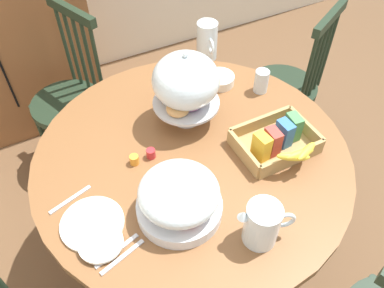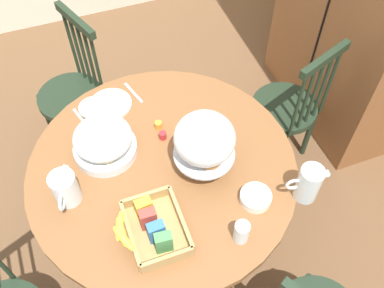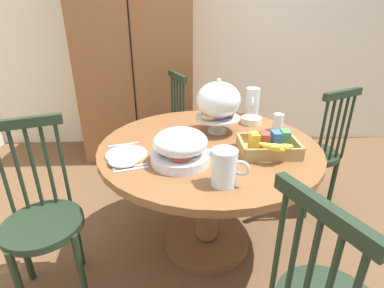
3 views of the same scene
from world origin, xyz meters
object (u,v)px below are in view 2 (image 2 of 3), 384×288
(china_plate_large, at_px, (111,104))
(cereal_bowl, at_px, (256,198))
(windsor_chair_by_cabinet, at_px, (287,110))
(pastry_stand_with_dome, at_px, (205,140))
(china_plate_small, at_px, (93,107))
(dining_table, at_px, (164,187))
(windsor_chair_facing_door, at_px, (74,95))
(drinking_glass, at_px, (242,232))
(milk_pitcher, at_px, (308,185))
(orange_juice_pitcher, at_px, (66,189))
(fruit_platter_covered, at_px, (104,141))
(cereal_basket, at_px, (151,228))

(china_plate_large, height_order, cereal_bowl, cereal_bowl)
(windsor_chair_by_cabinet, relative_size, pastry_stand_with_dome, 2.83)
(china_plate_small, bearing_deg, dining_table, 26.32)
(cereal_bowl, bearing_deg, windsor_chair_by_cabinet, 138.97)
(china_plate_small, bearing_deg, windsor_chair_facing_door, -168.57)
(china_plate_large, bearing_deg, drinking_glass, 19.88)
(windsor_chair_by_cabinet, bearing_deg, windsor_chair_facing_door, -115.48)
(dining_table, distance_m, windsor_chair_by_cabinet, 0.94)
(dining_table, distance_m, drinking_glass, 0.56)
(drinking_glass, bearing_deg, china_plate_large, -160.12)
(windsor_chair_facing_door, relative_size, pastry_stand_with_dome, 2.83)
(pastry_stand_with_dome, xyz_separation_m, china_plate_small, (-0.52, -0.41, -0.18))
(windsor_chair_facing_door, height_order, drinking_glass, windsor_chair_facing_door)
(milk_pitcher, bearing_deg, windsor_chair_facing_door, -145.54)
(cereal_bowl, bearing_deg, dining_table, -133.97)
(windsor_chair_facing_door, distance_m, orange_juice_pitcher, 0.98)
(drinking_glass, bearing_deg, pastry_stand_with_dome, -178.10)
(dining_table, xyz_separation_m, pastry_stand_with_dome, (0.07, 0.18, 0.39))
(china_plate_small, bearing_deg, cereal_bowl, 35.69)
(orange_juice_pitcher, height_order, cereal_bowl, orange_juice_pitcher)
(orange_juice_pitcher, bearing_deg, drinking_glass, 55.56)
(orange_juice_pitcher, bearing_deg, pastry_stand_with_dome, 86.01)
(milk_pitcher, xyz_separation_m, china_plate_large, (-0.83, -0.68, -0.08))
(pastry_stand_with_dome, xyz_separation_m, china_plate_large, (-0.52, -0.32, -0.19))
(pastry_stand_with_dome, relative_size, china_plate_large, 1.56)
(pastry_stand_with_dome, relative_size, orange_juice_pitcher, 1.78)
(milk_pitcher, bearing_deg, fruit_platter_covered, -124.71)
(windsor_chair_facing_door, height_order, china_plate_small, windsor_chair_facing_door)
(windsor_chair_facing_door, xyz_separation_m, drinking_glass, (1.34, 0.51, 0.34))
(windsor_chair_facing_door, height_order, cereal_basket, windsor_chair_facing_door)
(cereal_basket, bearing_deg, milk_pitcher, 85.12)
(pastry_stand_with_dome, height_order, cereal_bowl, pastry_stand_with_dome)
(china_plate_small, bearing_deg, fruit_platter_covered, -0.42)
(china_plate_small, relative_size, drinking_glass, 1.36)
(pastry_stand_with_dome, xyz_separation_m, cereal_bowl, (0.25, 0.15, -0.17))
(fruit_platter_covered, height_order, china_plate_large, fruit_platter_covered)
(pastry_stand_with_dome, bearing_deg, fruit_platter_covered, -119.75)
(windsor_chair_by_cabinet, relative_size, cereal_bowl, 6.96)
(pastry_stand_with_dome, bearing_deg, windsor_chair_by_cabinet, 118.64)
(windsor_chair_by_cabinet, xyz_separation_m, china_plate_large, (-0.14, -1.02, 0.29))
(cereal_basket, bearing_deg, drinking_glass, 66.18)
(windsor_chair_facing_door, distance_m, milk_pitcher, 1.56)
(windsor_chair_by_cabinet, distance_m, fruit_platter_covered, 1.18)
(china_plate_small, bearing_deg, drinking_glass, 24.73)
(windsor_chair_by_cabinet, bearing_deg, cereal_basket, -58.65)
(pastry_stand_with_dome, distance_m, china_plate_small, 0.69)
(dining_table, distance_m, cereal_bowl, 0.51)
(drinking_glass, bearing_deg, milk_pitcher, 104.55)
(windsor_chair_facing_door, distance_m, cereal_bowl, 1.40)
(pastry_stand_with_dome, height_order, china_plate_large, pastry_stand_with_dome)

